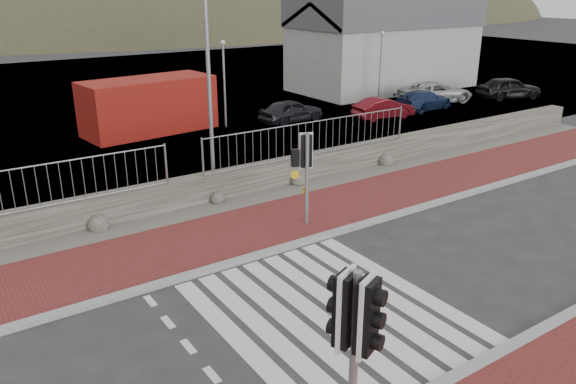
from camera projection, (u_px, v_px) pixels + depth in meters
ground at (328, 311)px, 11.94m from camera, size 220.00×220.00×0.00m
sidewalk_far at (228, 236)px, 15.43m from camera, size 40.00×3.00×0.08m
kerb_far at (256, 256)px, 14.25m from camera, size 40.00×0.25×0.12m
zebra_crossing at (328, 311)px, 11.93m from camera, size 4.62×5.60×0.01m
gravel_strip at (197, 213)px, 16.99m from camera, size 40.00×1.50×0.06m
stone_wall at (185, 192)px, 17.46m from camera, size 40.00×0.60×0.90m
railing at (184, 151)px, 16.87m from camera, size 18.07×0.07×1.22m
quay at (43, 101)px, 33.66m from camera, size 120.00×40.00×0.50m
harbor_building at (384, 43)px, 36.88m from camera, size 12.20×6.20×5.80m
hills_backdrop at (28, 177)px, 91.88m from camera, size 254.00×90.00×100.00m
traffic_signal_near at (355, 329)px, 7.43m from camera, size 0.51×0.42×3.09m
traffic_signal_far at (306, 160)px, 15.51m from camera, size 0.67×0.42×2.74m
streetlight at (212, 60)px, 17.54m from camera, size 1.62×0.36×7.65m
shipping_container at (149, 106)px, 26.13m from camera, size 6.23×3.16×2.49m
car_a at (291, 111)px, 28.21m from camera, size 3.46×1.55×1.15m
car_b at (383, 108)px, 28.99m from camera, size 3.39×1.52×1.08m
car_c at (423, 100)px, 30.95m from camera, size 3.97×2.01×1.10m
car_d at (436, 92)px, 32.94m from camera, size 4.74×2.93×1.22m
car_e at (509, 88)px, 34.09m from camera, size 4.15×2.73×1.31m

